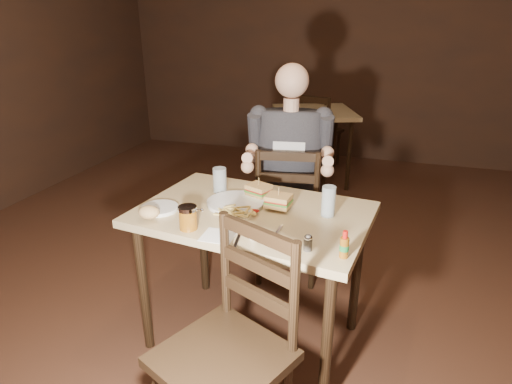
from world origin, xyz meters
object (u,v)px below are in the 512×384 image
(bg_table, at_px, (314,119))
(diner, at_px, (290,142))
(main_table, at_px, (253,227))
(syrup_dispenser, at_px, (188,218))
(chair_near, at_px, (222,358))
(glass_right, at_px, (328,201))
(hot_sauce, at_px, (344,244))
(glass_left, at_px, (220,180))
(side_plate, at_px, (160,209))
(bg_chair_near, at_px, (302,151))
(bg_chair_far, at_px, (321,131))
(dinner_plate, at_px, (235,203))
(chair_far, at_px, (288,211))

(bg_table, bearing_deg, diner, -84.18)
(main_table, distance_m, syrup_dispenser, 0.38)
(chair_near, distance_m, diner, 1.41)
(diner, bearing_deg, bg_table, 86.18)
(glass_right, distance_m, hot_sauce, 0.39)
(glass_left, xyz_separation_m, side_plate, (-0.19, -0.32, -0.06))
(bg_chair_near, xyz_separation_m, side_plate, (-0.27, -2.18, 0.29))
(main_table, height_order, bg_chair_far, bg_chair_far)
(syrup_dispenser, bearing_deg, bg_chair_near, 95.67)
(bg_table, relative_size, syrup_dispenser, 9.48)
(dinner_plate, distance_m, glass_right, 0.47)
(bg_chair_near, height_order, glass_left, bg_chair_near)
(side_plate, bearing_deg, bg_chair_far, 85.32)
(syrup_dispenser, relative_size, side_plate, 0.61)
(bg_table, xyz_separation_m, bg_chair_near, (0.00, -0.55, -0.20))
(diner, bearing_deg, glass_right, -70.58)
(chair_far, bearing_deg, bg_chair_far, -95.19)
(diner, distance_m, hot_sauce, 1.08)
(bg_chair_far, distance_m, glass_left, 2.99)
(diner, height_order, side_plate, diner)
(main_table, bearing_deg, hot_sauce, -33.32)
(chair_far, bearing_deg, hot_sauce, 104.78)
(bg_table, relative_size, bg_chair_far, 1.20)
(bg_chair_near, bearing_deg, hot_sauce, -68.54)
(bg_chair_near, bearing_deg, glass_right, -69.03)
(bg_table, distance_m, hot_sauce, 2.98)
(diner, bearing_deg, bg_chair_near, 88.46)
(chair_far, bearing_deg, bg_chair_near, -91.60)
(bg_chair_far, bearing_deg, diner, 118.78)
(bg_chair_near, relative_size, hot_sauce, 8.40)
(main_table, xyz_separation_m, glass_left, (-0.25, 0.18, 0.16))
(chair_far, xyz_separation_m, diner, (0.01, -0.05, 0.48))
(main_table, distance_m, hot_sauce, 0.59)
(glass_right, bearing_deg, diner, 119.05)
(side_plate, bearing_deg, bg_table, 84.38)
(bg_chair_near, xyz_separation_m, hot_sauce, (0.65, -2.36, 0.34))
(diner, xyz_separation_m, syrup_dispenser, (-0.24, -0.93, -0.12))
(chair_far, height_order, glass_right, chair_far)
(chair_near, distance_m, hot_sauce, 0.63)
(hot_sauce, relative_size, syrup_dispenser, 1.06)
(side_plate, bearing_deg, hot_sauce, -11.14)
(bg_table, bearing_deg, main_table, -86.20)
(dinner_plate, relative_size, glass_right, 1.91)
(bg_chair_far, bearing_deg, dinner_plate, 115.47)
(bg_chair_far, height_order, dinner_plate, bg_chair_far)
(bg_chair_near, xyz_separation_m, syrup_dispenser, (-0.04, -2.32, 0.34))
(bg_chair_near, height_order, dinner_plate, bg_chair_near)
(chair_near, height_order, glass_left, chair_near)
(dinner_plate, bearing_deg, bg_table, 91.49)
(hot_sauce, bearing_deg, chair_far, 114.41)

